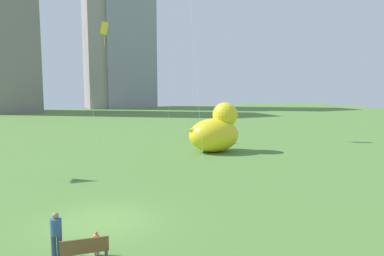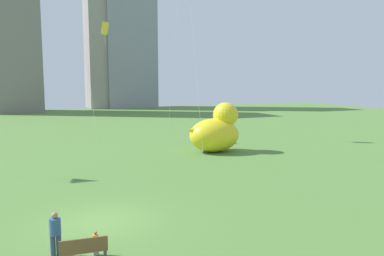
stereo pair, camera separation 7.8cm
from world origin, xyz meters
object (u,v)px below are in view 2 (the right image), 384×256
Objects in this scene: giant_inflatable_duck at (216,131)px; kite_yellow at (105,29)px; person_adult at (55,232)px; person_child at (96,242)px; park_bench at (84,249)px.

kite_yellow is (-7.24, 10.05, 9.32)m from giant_inflatable_duck.
person_adult is 1.82× the size of person_child.
person_adult is (-0.81, 0.92, 0.40)m from park_bench.
kite_yellow reaches higher than person_adult.
person_adult is 1.42m from person_child.
kite_yellow reaches higher than giant_inflatable_duck.
person_child is 28.60m from kite_yellow.
person_adult is 0.31× the size of giant_inflatable_duck.
giant_inflatable_duck is (13.41, 16.30, 1.32)m from park_bench.
person_child is (0.47, 0.43, 0.01)m from park_bench.
kite_yellow reaches higher than park_bench.
person_adult is at bearing 159.15° from person_child.
person_child is at bearing 42.85° from park_bench.
park_bench is 21.15m from giant_inflatable_duck.
giant_inflatable_duck is at bearing 47.25° from person_adult.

